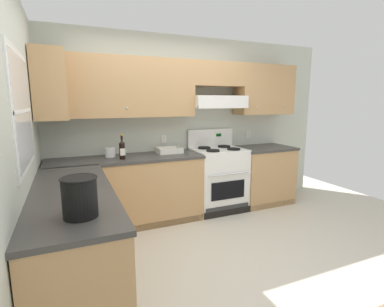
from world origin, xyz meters
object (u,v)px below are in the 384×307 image
object	(u,v)px
paper_towel_roll	(110,152)
bowl	(169,151)
wine_bottle	(122,149)
bucket	(80,196)
stove	(218,178)

from	to	relation	value
paper_towel_roll	bowl	bearing A→B (deg)	-0.84
wine_bottle	bucket	xyz separation A→B (m)	(-0.57, -1.77, 0.01)
wine_bottle	paper_towel_roll	size ratio (longest dim) A/B	2.43
bowl	stove	bearing A→B (deg)	-7.17
paper_towel_roll	wine_bottle	bearing A→B (deg)	-60.48
stove	bowl	bearing A→B (deg)	172.83
bucket	paper_towel_roll	size ratio (longest dim) A/B	1.95
stove	bucket	xyz separation A→B (m)	(-2.00, -1.87, 0.57)
stove	bucket	bearing A→B (deg)	-136.93
bucket	paper_towel_roll	xyz separation A→B (m)	(0.45, 1.98, -0.07)
paper_towel_roll	bucket	bearing A→B (deg)	-102.93
bowl	paper_towel_roll	size ratio (longest dim) A/B	2.57
wine_bottle	bucket	world-z (taller)	wine_bottle
stove	bucket	size ratio (longest dim) A/B	4.69
stove	paper_towel_roll	xyz separation A→B (m)	(-1.55, 0.11, 0.49)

